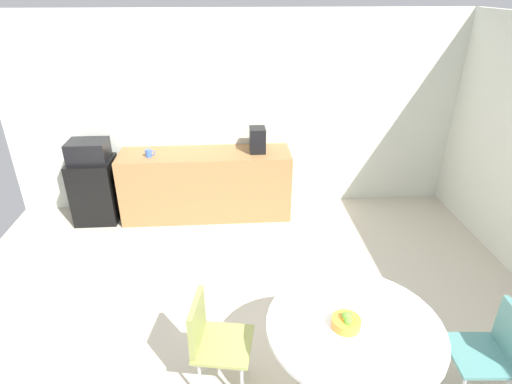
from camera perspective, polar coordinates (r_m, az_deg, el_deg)
The scene contains 11 objects.
ground_plane at distance 3.74m, azimuth -0.85°, elevation -23.19°, with size 6.00×6.00×0.00m, color beige.
wall_back at distance 5.63m, azimuth -2.69°, elevation 10.57°, with size 6.00×0.10×2.60m, color silver.
counter_block at distance 5.61m, azimuth -6.78°, elevation 1.05°, with size 2.21×0.60×0.90m, color #9E7042.
mini_fridge at distance 5.89m, azimuth -21.06°, elevation 0.29°, with size 0.54×0.54×0.84m, color black.
microwave at distance 5.68m, azimuth -21.96°, elevation 5.24°, with size 0.48×0.38×0.26m, color black.
round_table at distance 3.21m, azimuth 13.14°, elevation -18.74°, with size 1.24×1.24×0.73m.
chair_olive at distance 3.29m, azimuth -6.30°, elevation -18.83°, with size 0.49×0.49×0.83m.
chair_teal at distance 3.63m, azimuth 29.96°, elevation -17.79°, with size 0.45×0.45×0.83m.
fruit_bowl at distance 3.07m, azimuth 12.30°, elevation -16.87°, with size 0.20×0.20×0.13m.
mug_white at distance 5.42m, azimuth -14.45°, elevation 5.16°, with size 0.13×0.08×0.09m.
coffee_maker at distance 5.38m, azimuth 0.20°, elevation 7.14°, with size 0.20×0.24×0.32m, color black.
Camera 1 is at (-0.12, -2.41, 2.86)m, focal length 29.27 mm.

